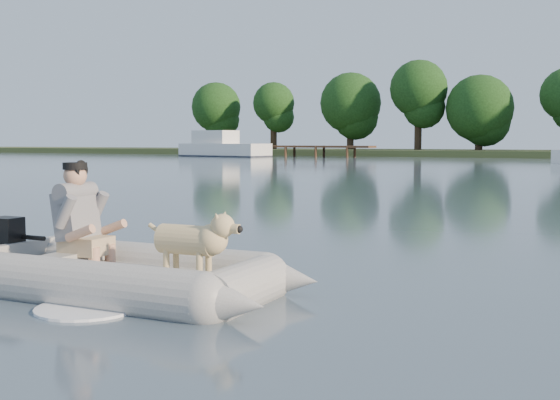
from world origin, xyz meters
The scene contains 7 objects.
water centered at (0.00, 0.00, 0.00)m, with size 160.00×160.00×0.00m, color slate.
dock centered at (-26.00, 52.00, 0.52)m, with size 18.00×2.00×1.04m, color #4C331E, non-canonical shape.
dinghy centered at (-0.47, -0.27, 0.58)m, with size 4.40×2.75×1.37m, color gray, non-canonical shape.
man centered at (-1.16, -0.25, 0.77)m, with size 0.72×0.61×1.06m, color slate, non-canonical shape.
dog centered at (0.17, -0.20, 0.51)m, with size 0.92×0.33×0.61m, color tan, non-canonical shape.
outboard_motor centered at (-2.11, -0.33, 0.31)m, with size 0.41×0.29×0.78m, color black, non-canonical shape.
cabin_cruiser centered at (-30.76, 49.87, 1.22)m, with size 9.30×3.32×2.88m, color white, non-canonical shape.
Camera 1 is at (4.00, -5.63, 1.50)m, focal length 45.00 mm.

